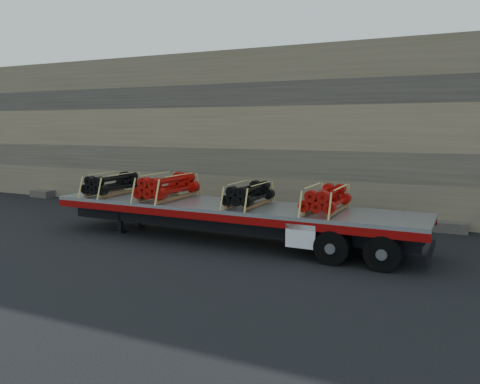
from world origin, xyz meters
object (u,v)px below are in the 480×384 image
object	(u,v)px
trailer	(228,223)
bundle_rear	(326,200)
bundle_front	(112,184)
bundle_midfront	(168,187)
bundle_midrear	(249,195)

from	to	relation	value
trailer	bundle_rear	world-z (taller)	bundle_rear
bundle_front	bundle_rear	world-z (taller)	bundle_front
bundle_midfront	bundle_rear	distance (m)	5.63
trailer	bundle_midrear	size ratio (longest dim) A/B	6.38
bundle_front	bundle_midfront	world-z (taller)	bundle_midfront
trailer	bundle_midrear	distance (m)	1.24
bundle_midfront	bundle_midrear	size ratio (longest dim) A/B	1.19
bundle_rear	bundle_midrear	bearing A→B (deg)	-180.00
bundle_front	bundle_midrear	xyz separation A→B (m)	(5.59, -0.13, -0.03)
trailer	bundle_midfront	size ratio (longest dim) A/B	5.35
bundle_front	bundle_midfront	bearing A→B (deg)	0.00
trailer	bundle_rear	bearing A→B (deg)	0.00
bundle_front	bundle_rear	bearing A→B (deg)	0.00
bundle_midrear	bundle_midfront	bearing A→B (deg)	180.00
bundle_midrear	bundle_rear	bearing A→B (deg)	0.00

